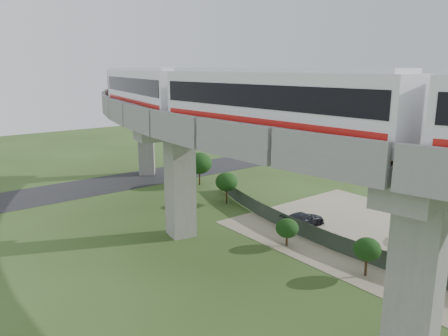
{
  "coord_description": "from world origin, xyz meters",
  "views": [
    {
      "loc": [
        -17.94,
        -19.76,
        14.09
      ],
      "look_at": [
        -0.46,
        2.65,
        7.5
      ],
      "focal_mm": 35.0,
      "sensor_mm": 36.0,
      "label": 1
    }
  ],
  "objects_px": {
    "car_white": "(412,250)",
    "car_red": "(418,237)",
    "metro_train": "(228,94)",
    "car_dark": "(303,219)"
  },
  "relations": [
    {
      "from": "metro_train",
      "to": "car_red",
      "type": "bearing_deg",
      "value": -24.59
    },
    {
      "from": "metro_train",
      "to": "car_dark",
      "type": "height_order",
      "value": "metro_train"
    },
    {
      "from": "metro_train",
      "to": "car_dark",
      "type": "xyz_separation_m",
      "value": [
        10.17,
        1.87,
        -11.64
      ]
    },
    {
      "from": "metro_train",
      "to": "car_dark",
      "type": "distance_m",
      "value": 15.57
    },
    {
      "from": "car_red",
      "to": "car_dark",
      "type": "relative_size",
      "value": 0.79
    },
    {
      "from": "metro_train",
      "to": "car_white",
      "type": "relative_size",
      "value": 20.27
    },
    {
      "from": "car_white",
      "to": "car_red",
      "type": "height_order",
      "value": "car_red"
    },
    {
      "from": "car_red",
      "to": "car_dark",
      "type": "xyz_separation_m",
      "value": [
        -4.29,
        8.49,
        0.06
      ]
    },
    {
      "from": "car_white",
      "to": "car_dark",
      "type": "height_order",
      "value": "car_dark"
    },
    {
      "from": "car_white",
      "to": "car_red",
      "type": "bearing_deg",
      "value": 8.65
    }
  ]
}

